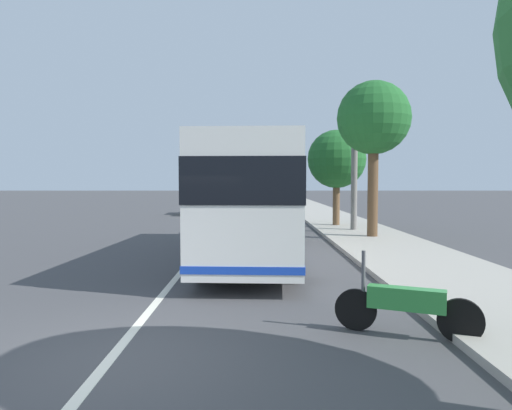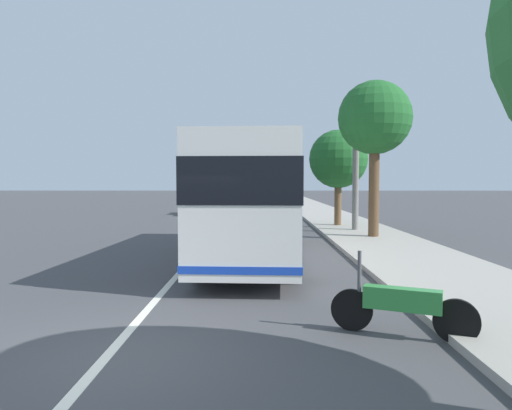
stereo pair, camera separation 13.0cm
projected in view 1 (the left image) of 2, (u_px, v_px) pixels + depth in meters
name	position (u px, v px, depth m)	size (l,w,h in m)	color
ground_plane	(109.00, 360.00, 6.20)	(220.00, 220.00, 0.00)	#424244
sidewalk_curb	(391.00, 248.00, 16.19)	(110.00, 3.60, 0.14)	#9E998E
lane_divider_line	(199.00, 249.00, 16.19)	(110.00, 0.16, 0.01)	silver
coach_bus	(255.00, 195.00, 14.32)	(10.49, 3.00, 3.45)	silver
motorcycle_angled	(405.00, 305.00, 7.12)	(0.95, 2.04, 1.28)	black
car_ahead_same_lane	(255.00, 201.00, 39.88)	(4.30, 1.85, 1.46)	#2D7238
car_oncoming	(202.00, 204.00, 33.45)	(4.62, 1.86, 1.54)	gold
car_far_distant	(261.00, 195.00, 54.36)	(4.72, 1.92, 1.46)	navy
roadside_tree_mid_block	(374.00, 120.00, 18.73)	(2.93, 2.93, 6.37)	brown
roadside_tree_far_block	(337.00, 159.00, 23.68)	(2.95, 2.95, 4.96)	brown
utility_pole	(354.00, 164.00, 21.41)	(0.29, 0.29, 6.29)	slate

